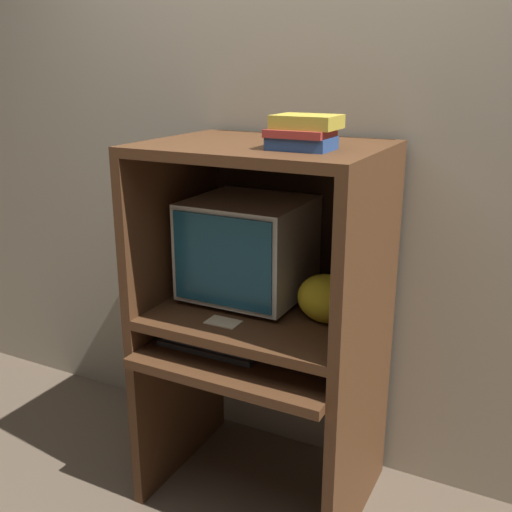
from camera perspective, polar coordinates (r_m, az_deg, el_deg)
wall_back at (r=2.45m, az=4.82°, el=9.19°), size 6.00×0.06×2.60m
desk_base at (r=2.39m, az=0.28°, el=-13.74°), size 0.83×0.69×0.66m
desk_monitor_shelf at (r=2.26m, az=0.74°, el=-5.76°), size 0.83×0.64×0.13m
hutch_upper at (r=2.15m, az=1.16°, el=5.08°), size 0.83×0.64×0.61m
crt_monitor at (r=2.29m, az=-0.75°, el=0.78°), size 0.43×0.42×0.39m
keyboard at (r=2.23m, az=-4.24°, el=-8.49°), size 0.39×0.14×0.03m
mouse at (r=2.11m, az=1.91°, el=-9.92°), size 0.07×0.05×0.03m
snack_bag at (r=2.12m, az=6.74°, el=-4.05°), size 0.21×0.16×0.17m
book_stack at (r=1.92m, az=4.54°, el=11.69°), size 0.21×0.17×0.11m
paper_card at (r=2.13m, az=-3.13°, el=-6.30°), size 0.12×0.08×0.00m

